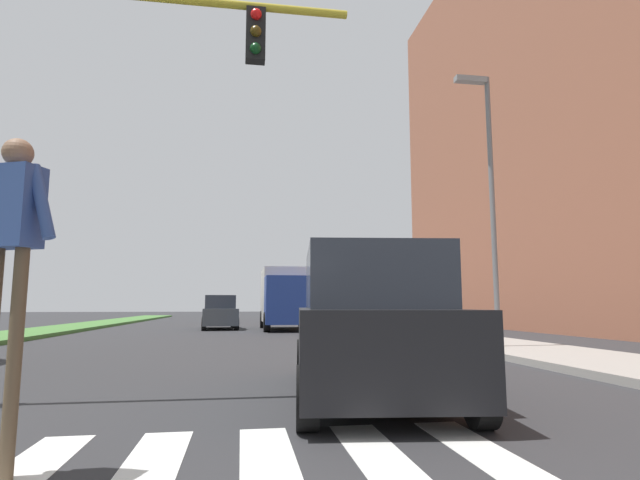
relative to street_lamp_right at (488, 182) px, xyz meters
name	(u,v)px	position (x,y,z in m)	size (l,w,h in m)	color
ground_plane	(227,330)	(-7.35, 12.59, -4.59)	(140.00, 140.00, 0.00)	#2D2D30
crosswalk	(149,469)	(-7.35, -8.48, -4.59)	(5.85, 2.20, 0.01)	silver
median_strip	(36,332)	(-15.28, 10.59, -4.52)	(2.78, 64.00, 0.15)	#477A38
sidewalk_right	(396,329)	(0.60, 10.59, -4.52)	(3.00, 64.00, 0.15)	#9E9991
street_lamp_right	(488,182)	(0.00, 0.00, 0.00)	(1.02, 0.24, 7.50)	slate
pedestrian_performer	(10,246)	(-8.39, -8.60, -2.93)	(0.73, 0.36, 2.49)	brown
suv_crossing	(369,327)	(-4.96, -5.86, -3.66)	(2.43, 4.78, 1.97)	black
sedan_midblock	(220,313)	(-7.77, 13.98, -3.80)	(2.04, 4.35, 1.72)	#474C51
sedan_distant	(217,311)	(-8.50, 26.29, -3.79)	(2.04, 4.45, 1.74)	silver
truck_box_delivery	(286,297)	(-4.45, 12.92, -2.96)	(2.40, 6.20, 3.10)	navy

